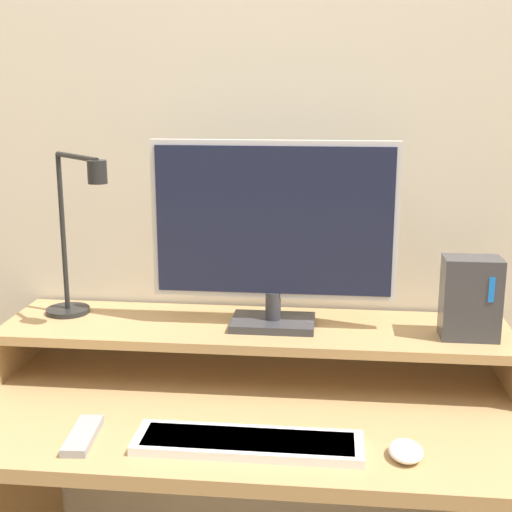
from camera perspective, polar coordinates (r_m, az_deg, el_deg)
The scene contains 9 objects.
wall_back at distance 1.77m, azimuth 0.54°, elevation 8.72°, with size 6.00×0.05×2.50m.
desk at distance 1.67m, azimuth -0.74°, elevation -18.36°, with size 1.18×0.62×0.73m.
monitor_shelf at distance 1.69m, azimuth -0.08°, elevation -6.12°, with size 1.18×0.28×0.13m.
monitor at distance 1.61m, azimuth 1.42°, elevation 2.18°, with size 0.56×0.13×0.43m.
desk_lamp at distance 1.72m, azimuth -14.24°, elevation 0.79°, with size 0.21×0.21×0.40m.
router_dock at distance 1.64m, azimuth 16.78°, elevation -3.24°, with size 0.13×0.08×0.18m.
keyboard at distance 1.40m, azimuth -0.64°, elevation -14.69°, with size 0.44×0.12×0.02m.
mouse at distance 1.39m, azimuth 11.90°, elevation -15.02°, with size 0.06×0.09×0.03m.
remote_control at distance 1.47m, azimuth -13.69°, elevation -13.78°, with size 0.06×0.15×0.02m.
Camera 1 is at (0.17, -1.10, 1.40)m, focal length 50.00 mm.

